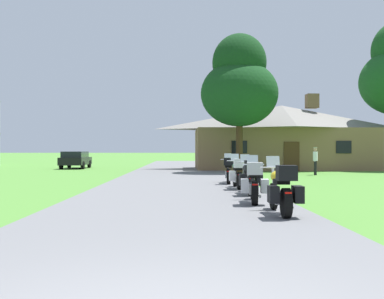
# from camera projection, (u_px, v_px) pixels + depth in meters

# --- Properties ---
(ground_plane) EXTENTS (500.00, 500.00, 0.00)m
(ground_plane) POSITION_uv_depth(u_px,v_px,m) (178.00, 179.00, 23.66)
(ground_plane) COLOR #4C8433
(asphalt_driveway) EXTENTS (6.40, 80.00, 0.06)m
(asphalt_driveway) POSITION_uv_depth(u_px,v_px,m) (178.00, 181.00, 21.66)
(asphalt_driveway) COLOR slate
(asphalt_driveway) RESTS_ON ground
(motorcycle_yellow_nearest_to_camera) EXTENTS (0.73, 2.08, 1.30)m
(motorcycle_yellow_nearest_to_camera) POSITION_uv_depth(u_px,v_px,m) (282.00, 190.00, 10.13)
(motorcycle_yellow_nearest_to_camera) COLOR black
(motorcycle_yellow_nearest_to_camera) RESTS_ON asphalt_driveway
(motorcycle_blue_second_in_row) EXTENTS (0.87, 2.08, 1.30)m
(motorcycle_blue_second_in_row) POSITION_uv_depth(u_px,v_px,m) (254.00, 183.00, 12.43)
(motorcycle_blue_second_in_row) COLOR black
(motorcycle_blue_second_in_row) RESTS_ON asphalt_driveway
(motorcycle_black_third_in_row) EXTENTS (0.73, 2.08, 1.30)m
(motorcycle_black_third_in_row) POSITION_uv_depth(u_px,v_px,m) (249.00, 177.00, 14.91)
(motorcycle_black_third_in_row) COLOR black
(motorcycle_black_third_in_row) RESTS_ON asphalt_driveway
(motorcycle_green_fourth_in_row) EXTENTS (0.72, 2.08, 1.30)m
(motorcycle_green_fourth_in_row) POSITION_uv_depth(u_px,v_px,m) (238.00, 174.00, 17.14)
(motorcycle_green_fourth_in_row) COLOR black
(motorcycle_green_fourth_in_row) RESTS_ON asphalt_driveway
(motorcycle_black_farthest_in_row) EXTENTS (0.67, 2.08, 1.30)m
(motorcycle_black_farthest_in_row) POSITION_uv_depth(u_px,v_px,m) (228.00, 170.00, 19.91)
(motorcycle_black_farthest_in_row) COLOR black
(motorcycle_black_farthest_in_row) RESTS_ON asphalt_driveway
(stone_lodge) EXTENTS (14.12, 6.86, 5.90)m
(stone_lodge) POSITION_uv_depth(u_px,v_px,m) (282.00, 137.00, 35.69)
(stone_lodge) COLOR brown
(stone_lodge) RESTS_ON ground
(bystander_white_shirt_near_lodge) EXTENTS (0.35, 0.51, 1.69)m
(bystander_white_shirt_near_lodge) POSITION_uv_depth(u_px,v_px,m) (315.00, 159.00, 27.57)
(bystander_white_shirt_near_lodge) COLOR black
(bystander_white_shirt_near_lodge) RESTS_ON ground
(tree_by_lodge_front) EXTENTS (5.11, 5.11, 9.21)m
(tree_by_lodge_front) POSITION_uv_depth(u_px,v_px,m) (239.00, 85.00, 30.23)
(tree_by_lodge_front) COLOR #422D19
(tree_by_lodge_front) RESTS_ON ground
(parked_black_suv_far_left) EXTENTS (1.98, 4.63, 1.40)m
(parked_black_suv_far_left) POSITION_uv_depth(u_px,v_px,m) (76.00, 159.00, 37.51)
(parked_black_suv_far_left) COLOR black
(parked_black_suv_far_left) RESTS_ON ground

